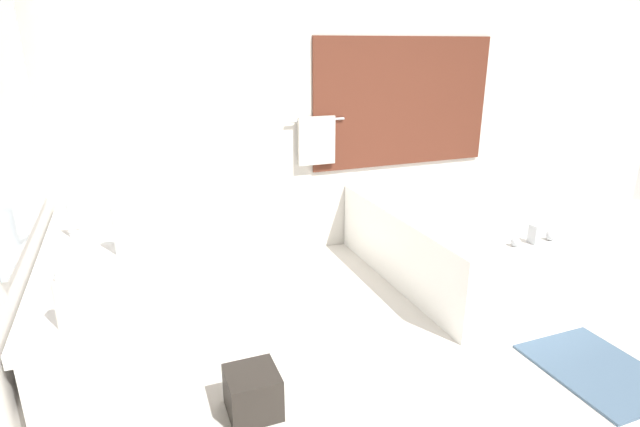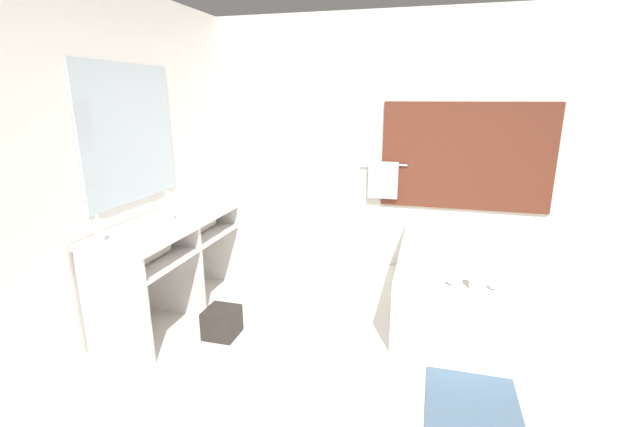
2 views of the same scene
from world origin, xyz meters
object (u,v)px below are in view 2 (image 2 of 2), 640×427
at_px(bathtub, 462,276).
at_px(waste_bin, 222,322).
at_px(water_bottle_1, 170,209).
at_px(soap_dispenser, 99,230).

relative_size(bathtub, waste_bin, 7.02).
bearing_deg(water_bottle_1, waste_bin, -20.00).
bearing_deg(water_bottle_1, bathtub, 18.49).
height_order(bathtub, soap_dispenser, soap_dispenser).
height_order(soap_dispenser, waste_bin, soap_dispenser).
bearing_deg(waste_bin, soap_dispenser, -149.85).
height_order(bathtub, water_bottle_1, water_bottle_1).
xyz_separation_m(water_bottle_1, soap_dispenser, (-0.18, -0.58, -0.02)).
xyz_separation_m(soap_dispenser, waste_bin, (0.68, 0.40, -0.84)).
relative_size(bathtub, soap_dispenser, 8.87).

